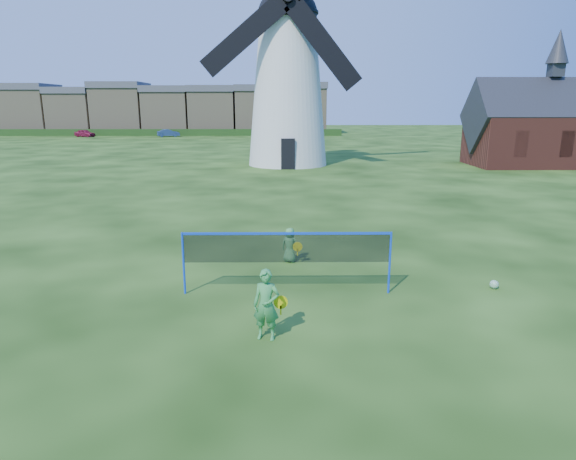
% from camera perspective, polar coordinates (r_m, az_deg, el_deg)
% --- Properties ---
extents(ground, '(220.00, 220.00, 0.00)m').
position_cam_1_polar(ground, '(12.21, -0.92, -7.42)').
color(ground, black).
rests_on(ground, ground).
extents(windmill, '(12.39, 6.04, 17.84)m').
position_cam_1_polar(windmill, '(38.85, -0.04, 16.86)').
color(windmill, white).
rests_on(windmill, ground).
extents(chapel, '(11.69, 5.67, 9.88)m').
position_cam_1_polar(chapel, '(43.00, 27.77, 10.25)').
color(chapel, maroon).
rests_on(chapel, ground).
extents(badminton_net, '(5.05, 0.05, 1.55)m').
position_cam_1_polar(badminton_net, '(11.92, -0.14, -2.17)').
color(badminton_net, blue).
rests_on(badminton_net, ground).
extents(player_girl, '(0.71, 0.44, 1.43)m').
position_cam_1_polar(player_girl, '(9.76, -2.50, -8.60)').
color(player_girl, green).
rests_on(player_girl, ground).
extents(player_boy, '(0.65, 0.49, 1.02)m').
position_cam_1_polar(player_boy, '(14.53, 0.22, -1.74)').
color(player_boy, '#4D9F4E').
rests_on(player_boy, ground).
extents(play_ball, '(0.22, 0.22, 0.22)m').
position_cam_1_polar(play_ball, '(13.58, 22.62, -5.80)').
color(play_ball, green).
rests_on(play_ball, ground).
extents(terraced_houses, '(59.14, 8.40, 8.12)m').
position_cam_1_polar(terraced_houses, '(86.37, -16.13, 13.20)').
color(terraced_houses, tan).
rests_on(terraced_houses, ground).
extents(hedge, '(62.00, 0.80, 1.00)m').
position_cam_1_polar(hedge, '(80.55, -16.73, 10.69)').
color(hedge, '#193814').
rests_on(hedge, ground).
extents(car_left, '(3.43, 2.41, 1.08)m').
position_cam_1_polar(car_left, '(80.14, -22.33, 10.26)').
color(car_left, maroon).
rests_on(car_left, ground).
extents(car_right, '(3.49, 1.96, 1.09)m').
position_cam_1_polar(car_right, '(76.91, -13.58, 10.79)').
color(car_right, navy).
rests_on(car_right, ground).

